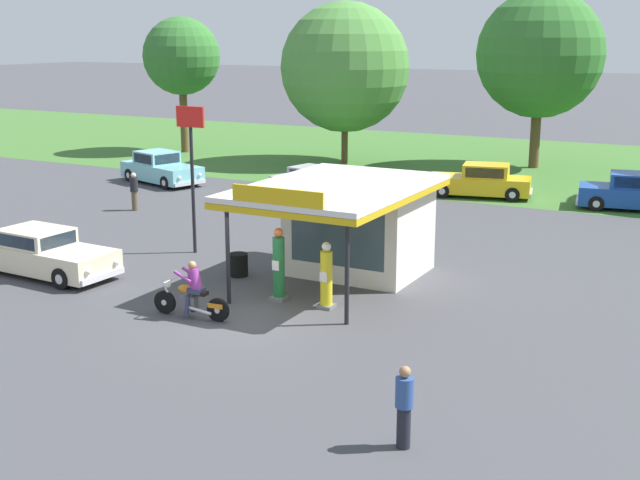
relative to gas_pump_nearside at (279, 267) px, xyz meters
name	(u,v)px	position (x,y,z in m)	size (l,w,h in m)	color
ground_plane	(243,318)	(-0.03, -1.83, -0.97)	(300.00, 300.00, 0.00)	#424247
grass_verge_strip	(529,166)	(-0.03, 28.17, -0.97)	(120.00, 24.00, 0.01)	#3D6B2D
service_station_kiosk	(354,219)	(0.76, 3.33, 0.83)	(4.61, 6.90, 3.53)	silver
gas_pump_nearside	(279,267)	(0.00, 0.00, 0.00)	(0.44, 0.44, 2.12)	slate
gas_pump_offside	(326,278)	(1.53, 0.00, -0.11)	(0.44, 0.44, 1.89)	slate
motorcycle_with_rider	(192,294)	(-1.27, -2.41, -0.32)	(2.31, 0.70, 1.58)	black
featured_classic_sedan	(43,254)	(-7.95, -1.24, -0.31)	(5.23, 2.10, 1.45)	beige
parked_car_back_row_centre_right	(480,182)	(0.33, 17.76, -0.27)	(5.11, 2.76, 1.54)	gold
parked_car_second_row_spare	(636,193)	(7.14, 18.06, -0.26)	(5.16, 2.68, 1.59)	#19479E
parked_car_back_row_centre_left	(161,169)	(-15.12, 13.65, -0.26)	(5.18, 3.20, 1.60)	#7AC6D1
parked_car_back_row_far_right	(322,185)	(-5.79, 13.54, -0.29)	(5.57, 2.80, 1.48)	#B7B7BC
bystander_standing_back_lot	(404,405)	(6.52, -6.46, -0.13)	(0.34, 0.34, 1.60)	black
bystander_admiring_sedan	(134,191)	(-11.85, 7.76, -0.11)	(0.34, 0.34, 1.64)	brown
tree_oak_centre	(540,54)	(0.36, 27.59, 5.31)	(7.00, 7.00, 9.79)	brown
tree_oak_far_left	(342,69)	(-10.02, 24.03, 4.43)	(7.43, 7.43, 9.23)	brown
tree_oak_far_right	(180,58)	(-21.23, 23.62, 4.90)	(5.07, 4.87, 8.44)	brown
roadside_pole_sign	(192,155)	(-5.32, 3.20, 2.46)	(1.10, 0.12, 5.06)	black
spare_tire_stack	(238,265)	(-2.38, 1.50, -0.61)	(0.60, 0.60, 0.72)	black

